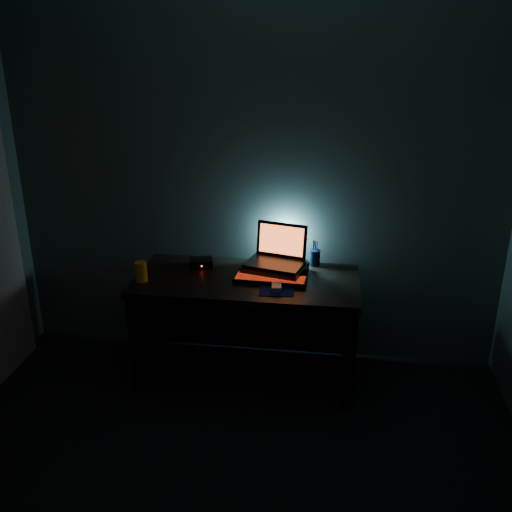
{
  "coord_description": "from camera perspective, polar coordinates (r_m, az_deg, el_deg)",
  "views": [
    {
      "loc": [
        0.55,
        -1.84,
        2.28
      ],
      "look_at": [
        0.07,
        1.57,
        0.93
      ],
      "focal_mm": 40.0,
      "sensor_mm": 36.0,
      "label": 1
    }
  ],
  "objects": [
    {
      "name": "riser",
      "position": [
        3.9,
        1.9,
        -1.28
      ],
      "size": [
        0.46,
        0.39,
        0.06
      ],
      "primitive_type": "cube",
      "rotation": [
        0.0,
        0.0,
        -0.25
      ],
      "color": "black",
      "rests_on": "desk"
    },
    {
      "name": "room",
      "position": [
        2.18,
        -7.67,
        -7.06
      ],
      "size": [
        3.5,
        4.0,
        2.5
      ],
      "color": "black",
      "rests_on": "ground"
    },
    {
      "name": "mousepad",
      "position": [
        3.65,
        2.06,
        -3.38
      ],
      "size": [
        0.24,
        0.22,
        0.0
      ],
      "primitive_type": "cube",
      "rotation": [
        0.0,
        0.0,
        0.09
      ],
      "color": "#0B1550",
      "rests_on": "desk"
    },
    {
      "name": "desk",
      "position": [
        3.98,
        -0.81,
        -5.34
      ],
      "size": [
        1.5,
        0.7,
        0.75
      ],
      "color": "black",
      "rests_on": "ground"
    },
    {
      "name": "juice_glass",
      "position": [
        3.83,
        -11.41,
        -1.55
      ],
      "size": [
        0.1,
        0.1,
        0.13
      ],
      "primitive_type": "cylinder",
      "rotation": [
        0.0,
        0.0,
        0.28
      ],
      "color": "#E99E0C",
      "rests_on": "desk"
    },
    {
      "name": "keyboard",
      "position": [
        3.77,
        1.44,
        -2.36
      ],
      "size": [
        0.49,
        0.18,
        0.03
      ],
      "rotation": [
        0.0,
        0.0,
        -0.05
      ],
      "color": "black",
      "rests_on": "desk"
    },
    {
      "name": "router",
      "position": [
        4.03,
        -5.5,
        -0.67
      ],
      "size": [
        0.19,
        0.16,
        0.05
      ],
      "rotation": [
        0.0,
        0.0,
        0.26
      ],
      "color": "black",
      "rests_on": "desk"
    },
    {
      "name": "laptop",
      "position": [
        3.91,
        2.17,
        0.21
      ],
      "size": [
        0.43,
        0.36,
        0.26
      ],
      "rotation": [
        0.0,
        0.0,
        -0.25
      ],
      "color": "black",
      "rests_on": "riser"
    },
    {
      "name": "mouse",
      "position": [
        3.65,
        2.06,
        -3.13
      ],
      "size": [
        0.07,
        0.11,
        0.03
      ],
      "primitive_type": "cube",
      "rotation": [
        0.0,
        0.0,
        0.09
      ],
      "color": "gray",
      "rests_on": "mousepad"
    },
    {
      "name": "pen_cup",
      "position": [
        4.04,
        5.87,
        -0.15
      ],
      "size": [
        0.09,
        0.09,
        0.11
      ],
      "primitive_type": "cylinder",
      "rotation": [
        0.0,
        0.0,
        -0.19
      ],
      "color": "black",
      "rests_on": "desk"
    }
  ]
}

